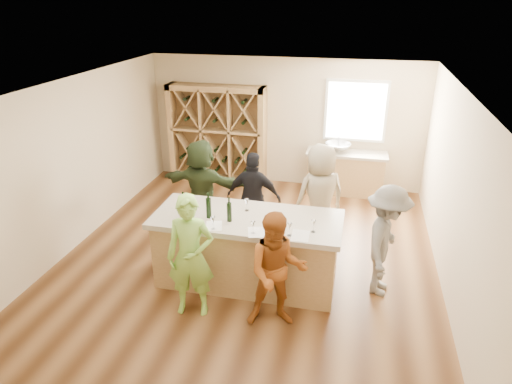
% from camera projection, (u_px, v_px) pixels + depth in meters
% --- Properties ---
extents(floor, '(6.00, 7.00, 0.10)m').
position_uv_depth(floor, '(247.00, 263.00, 7.50)').
color(floor, brown).
rests_on(floor, ground).
extents(ceiling, '(6.00, 7.00, 0.10)m').
position_uv_depth(ceiling, '(246.00, 85.00, 6.33)').
color(ceiling, white).
rests_on(ceiling, ground).
extents(wall_back, '(6.00, 0.10, 2.80)m').
position_uv_depth(wall_back, '(285.00, 122.00, 10.08)').
color(wall_back, beige).
rests_on(wall_back, ground).
extents(wall_front, '(6.00, 0.10, 2.80)m').
position_uv_depth(wall_front, '(142.00, 341.00, 3.75)').
color(wall_front, beige).
rests_on(wall_front, ground).
extents(wall_left, '(0.10, 7.00, 2.80)m').
position_uv_depth(wall_left, '(68.00, 166.00, 7.54)').
color(wall_left, beige).
rests_on(wall_left, ground).
extents(wall_right, '(0.10, 7.00, 2.80)m').
position_uv_depth(wall_right, '(461.00, 200.00, 6.29)').
color(wall_right, beige).
rests_on(wall_right, ground).
extents(window_frame, '(1.30, 0.06, 1.30)m').
position_uv_depth(window_frame, '(356.00, 111.00, 9.57)').
color(window_frame, white).
rests_on(window_frame, wall_back).
extents(window_pane, '(1.18, 0.01, 1.18)m').
position_uv_depth(window_pane, '(356.00, 111.00, 9.53)').
color(window_pane, white).
rests_on(window_pane, wall_back).
extents(wine_rack, '(2.20, 0.45, 2.20)m').
position_uv_depth(wine_rack, '(217.00, 134.00, 10.26)').
color(wine_rack, '#A88350').
rests_on(wine_rack, floor).
extents(back_counter_base, '(1.60, 0.58, 0.86)m').
position_uv_depth(back_counter_base, '(345.00, 174.00, 9.87)').
color(back_counter_base, '#A88350').
rests_on(back_counter_base, floor).
extents(back_counter_top, '(1.70, 0.62, 0.06)m').
position_uv_depth(back_counter_top, '(347.00, 154.00, 9.69)').
color(back_counter_top, '#B1A490').
rests_on(back_counter_top, back_counter_base).
extents(sink, '(0.54, 0.54, 0.19)m').
position_uv_depth(sink, '(338.00, 147.00, 9.68)').
color(sink, silver).
rests_on(sink, back_counter_top).
extents(faucet, '(0.02, 0.02, 0.30)m').
position_uv_depth(faucet, '(339.00, 142.00, 9.82)').
color(faucet, silver).
rests_on(faucet, back_counter_top).
extents(tasting_counter_base, '(2.60, 1.00, 1.00)m').
position_uv_depth(tasting_counter_base, '(247.00, 252.00, 6.77)').
color(tasting_counter_base, '#A88350').
rests_on(tasting_counter_base, floor).
extents(tasting_counter_top, '(2.72, 1.12, 0.08)m').
position_uv_depth(tasting_counter_top, '(247.00, 219.00, 6.55)').
color(tasting_counter_top, '#B1A490').
rests_on(tasting_counter_top, tasting_counter_base).
extents(wine_bottle_a, '(0.09, 0.09, 0.29)m').
position_uv_depth(wine_bottle_a, '(184.00, 207.00, 6.51)').
color(wine_bottle_a, black).
rests_on(wine_bottle_a, tasting_counter_top).
extents(wine_bottle_b, '(0.09, 0.09, 0.31)m').
position_uv_depth(wine_bottle_b, '(191.00, 211.00, 6.36)').
color(wine_bottle_b, black).
rests_on(wine_bottle_b, tasting_counter_top).
extents(wine_bottle_c, '(0.10, 0.10, 0.30)m').
position_uv_depth(wine_bottle_c, '(209.00, 208.00, 6.46)').
color(wine_bottle_c, black).
rests_on(wine_bottle_c, tasting_counter_top).
extents(wine_bottle_e, '(0.07, 0.07, 0.28)m').
position_uv_depth(wine_bottle_e, '(229.00, 212.00, 6.36)').
color(wine_bottle_e, black).
rests_on(wine_bottle_e, tasting_counter_top).
extents(wine_glass_a, '(0.07, 0.07, 0.19)m').
position_uv_depth(wine_glass_a, '(213.00, 223.00, 6.16)').
color(wine_glass_a, white).
rests_on(wine_glass_a, tasting_counter_top).
extents(wine_glass_b, '(0.08, 0.08, 0.17)m').
position_uv_depth(wine_glass_b, '(253.00, 228.00, 6.06)').
color(wine_glass_b, white).
rests_on(wine_glass_b, tasting_counter_top).
extents(wine_glass_c, '(0.08, 0.08, 0.19)m').
position_uv_depth(wine_glass_c, '(289.00, 229.00, 5.99)').
color(wine_glass_c, white).
rests_on(wine_glass_c, tasting_counter_top).
extents(wine_glass_d, '(0.09, 0.09, 0.19)m').
position_uv_depth(wine_glass_d, '(275.00, 219.00, 6.27)').
color(wine_glass_d, white).
rests_on(wine_glass_d, tasting_counter_top).
extents(wine_glass_e, '(0.07, 0.07, 0.17)m').
position_uv_depth(wine_glass_e, '(313.00, 226.00, 6.09)').
color(wine_glass_e, white).
rests_on(wine_glass_e, tasting_counter_top).
extents(tasting_menu_a, '(0.29, 0.34, 0.00)m').
position_uv_depth(tasting_menu_a, '(214.00, 226.00, 6.28)').
color(tasting_menu_a, white).
rests_on(tasting_menu_a, tasting_counter_top).
extents(tasting_menu_b, '(0.30, 0.35, 0.00)m').
position_uv_depth(tasting_menu_b, '(256.00, 232.00, 6.11)').
color(tasting_menu_b, white).
rests_on(tasting_menu_b, tasting_counter_top).
extents(tasting_menu_c, '(0.24, 0.32, 0.00)m').
position_uv_depth(tasting_menu_c, '(300.00, 236.00, 6.03)').
color(tasting_menu_c, white).
rests_on(tasting_menu_c, tasting_counter_top).
extents(person_near_left, '(0.70, 0.56, 1.73)m').
position_uv_depth(person_near_left, '(191.00, 256.00, 5.96)').
color(person_near_left, '#8CC64C').
rests_on(person_near_left, floor).
extents(person_near_right, '(0.86, 0.60, 1.60)m').
position_uv_depth(person_near_right, '(277.00, 271.00, 5.76)').
color(person_near_right, '#994C19').
rests_on(person_near_right, floor).
extents(person_server, '(0.68, 1.14, 1.66)m').
position_uv_depth(person_server, '(386.00, 241.00, 6.39)').
color(person_server, slate).
rests_on(person_server, floor).
extents(person_far_mid, '(0.96, 0.50, 1.62)m').
position_uv_depth(person_far_mid, '(254.00, 198.00, 7.80)').
color(person_far_mid, black).
rests_on(person_far_mid, floor).
extents(person_far_right, '(1.05, 0.95, 1.81)m').
position_uv_depth(person_far_right, '(320.00, 197.00, 7.60)').
color(person_far_right, gray).
rests_on(person_far_right, floor).
extents(person_far_left, '(1.65, 0.72, 1.73)m').
position_uv_depth(person_far_left, '(202.00, 187.00, 8.10)').
color(person_far_left, '#263319').
rests_on(person_far_left, floor).
extents(wine_glass_f, '(0.07, 0.07, 0.18)m').
position_uv_depth(wine_glass_f, '(247.00, 205.00, 6.69)').
color(wine_glass_f, white).
rests_on(wine_glass_f, tasting_counter_top).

